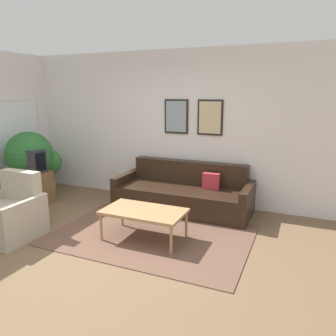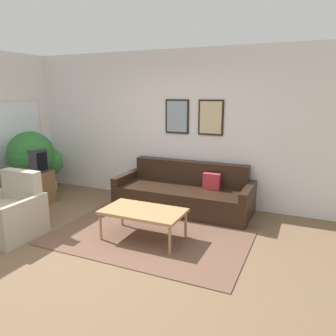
{
  "view_description": "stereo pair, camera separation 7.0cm",
  "coord_description": "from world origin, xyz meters",
  "px_view_note": "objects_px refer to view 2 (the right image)",
  "views": [
    {
      "loc": [
        2.29,
        -3.03,
        1.96
      ],
      "look_at": [
        0.39,
        1.41,
        0.85
      ],
      "focal_mm": 35.0,
      "sensor_mm": 36.0,
      "label": 1
    },
    {
      "loc": [
        2.35,
        -3.0,
        1.96
      ],
      "look_at": [
        0.39,
        1.41,
        0.85
      ],
      "focal_mm": 35.0,
      "sensor_mm": 36.0,
      "label": 2
    }
  ],
  "objects_px": {
    "coffee_table": "(143,212)",
    "armchair": "(9,215)",
    "couch": "(184,194)",
    "tv": "(29,160)",
    "potted_plant_tall": "(31,155)"
  },
  "relations": [
    {
      "from": "couch",
      "to": "tv",
      "type": "relative_size",
      "value": 3.58
    },
    {
      "from": "tv",
      "to": "potted_plant_tall",
      "type": "bearing_deg",
      "value": 124.1
    },
    {
      "from": "tv",
      "to": "potted_plant_tall",
      "type": "xyz_separation_m",
      "value": [
        -0.12,
        0.17,
        0.05
      ]
    },
    {
      "from": "tv",
      "to": "armchair",
      "type": "relative_size",
      "value": 0.73
    },
    {
      "from": "couch",
      "to": "coffee_table",
      "type": "height_order",
      "value": "couch"
    },
    {
      "from": "armchair",
      "to": "potted_plant_tall",
      "type": "bearing_deg",
      "value": 101.93
    },
    {
      "from": "couch",
      "to": "coffee_table",
      "type": "xyz_separation_m",
      "value": [
        -0.08,
        -1.33,
        0.11
      ]
    },
    {
      "from": "tv",
      "to": "armchair",
      "type": "distance_m",
      "value": 1.49
    },
    {
      "from": "coffee_table",
      "to": "armchair",
      "type": "bearing_deg",
      "value": -159.87
    },
    {
      "from": "armchair",
      "to": "couch",
      "type": "bearing_deg",
      "value": 24.49
    },
    {
      "from": "tv",
      "to": "couch",
      "type": "bearing_deg",
      "value": 17.25
    },
    {
      "from": "coffee_table",
      "to": "potted_plant_tall",
      "type": "bearing_deg",
      "value": 165.69
    },
    {
      "from": "coffee_table",
      "to": "potted_plant_tall",
      "type": "height_order",
      "value": "potted_plant_tall"
    },
    {
      "from": "armchair",
      "to": "potted_plant_tall",
      "type": "xyz_separation_m",
      "value": [
        -0.91,
        1.33,
        0.55
      ]
    },
    {
      "from": "couch",
      "to": "tv",
      "type": "xyz_separation_m",
      "value": [
        -2.65,
        -0.82,
        0.53
      ]
    }
  ]
}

